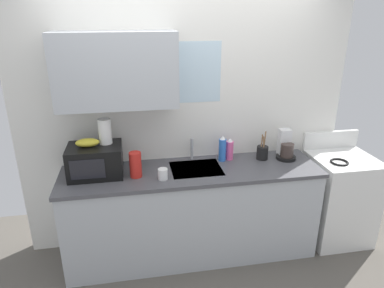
{
  "coord_description": "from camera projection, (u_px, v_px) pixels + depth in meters",
  "views": [
    {
      "loc": [
        -0.51,
        -2.82,
        2.26
      ],
      "look_at": [
        0.0,
        0.0,
        1.15
      ],
      "focal_mm": 32.59,
      "sensor_mm": 36.0,
      "label": 1
    }
  ],
  "objects": [
    {
      "name": "kitchen_wall_assembly",
      "position": [
        173.0,
        112.0,
        3.26
      ],
      "size": [
        3.13,
        0.42,
        2.5
      ],
      "color": "white",
      "rests_on": "ground"
    },
    {
      "name": "counter_unit",
      "position": [
        192.0,
        212.0,
        3.32
      ],
      "size": [
        2.36,
        0.63,
        0.9
      ],
      "color": "#B2B7BC",
      "rests_on": "ground"
    },
    {
      "name": "sink_faucet",
      "position": [
        192.0,
        149.0,
        3.35
      ],
      "size": [
        0.03,
        0.03,
        0.21
      ],
      "primitive_type": "cylinder",
      "color": "#B2B5BA",
      "rests_on": "counter_unit"
    },
    {
      "name": "stove_range",
      "position": [
        338.0,
        197.0,
        3.58
      ],
      "size": [
        0.6,
        0.6,
        1.08
      ],
      "color": "white",
      "rests_on": "ground"
    },
    {
      "name": "microwave",
      "position": [
        95.0,
        161.0,
        3.02
      ],
      "size": [
        0.46,
        0.35,
        0.27
      ],
      "color": "black",
      "rests_on": "counter_unit"
    },
    {
      "name": "banana_bunch",
      "position": [
        87.0,
        143.0,
        2.95
      ],
      "size": [
        0.2,
        0.11,
        0.07
      ],
      "primitive_type": "ellipsoid",
      "color": "gold",
      "rests_on": "microwave"
    },
    {
      "name": "paper_towel_roll",
      "position": [
        105.0,
        131.0,
        2.99
      ],
      "size": [
        0.11,
        0.11,
        0.22
      ],
      "primitive_type": "cylinder",
      "color": "white",
      "rests_on": "microwave"
    },
    {
      "name": "coffee_maker",
      "position": [
        285.0,
        148.0,
        3.38
      ],
      "size": [
        0.19,
        0.21,
        0.28
      ],
      "color": "black",
      "rests_on": "counter_unit"
    },
    {
      "name": "dish_soap_bottle_blue",
      "position": [
        222.0,
        149.0,
        3.31
      ],
      "size": [
        0.07,
        0.07,
        0.25
      ],
      "color": "blue",
      "rests_on": "counter_unit"
    },
    {
      "name": "dish_soap_bottle_pink",
      "position": [
        230.0,
        149.0,
        3.35
      ],
      "size": [
        0.07,
        0.07,
        0.22
      ],
      "color": "#E55999",
      "rests_on": "counter_unit"
    },
    {
      "name": "cereal_canister",
      "position": [
        135.0,
        165.0,
        2.99
      ],
      "size": [
        0.1,
        0.1,
        0.22
      ],
      "primitive_type": "cylinder",
      "color": "red",
      "rests_on": "counter_unit"
    },
    {
      "name": "mug_white",
      "position": [
        163.0,
        174.0,
        2.97
      ],
      "size": [
        0.08,
        0.08,
        0.09
      ],
      "primitive_type": "cylinder",
      "color": "white",
      "rests_on": "counter_unit"
    },
    {
      "name": "utensil_crock",
      "position": [
        262.0,
        152.0,
        3.37
      ],
      "size": [
        0.11,
        0.11,
        0.28
      ],
      "color": "black",
      "rests_on": "counter_unit"
    }
  ]
}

